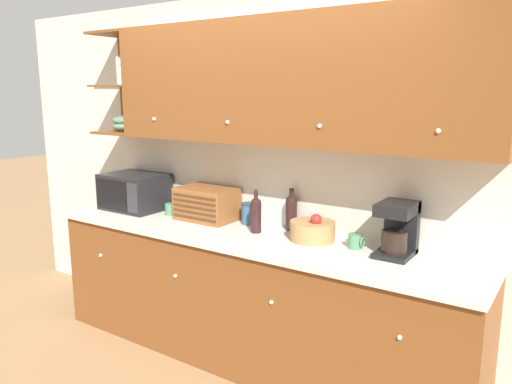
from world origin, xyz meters
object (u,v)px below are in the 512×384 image
bread_box (207,204)px  second_wine_bottle (256,213)px  storage_canister (249,214)px  mug_blue_second (171,209)px  coffee_maker (398,228)px  mug (356,241)px  fruit_basket (312,230)px  microwave (134,192)px  wine_bottle (291,211)px

bread_box → second_wine_bottle: bearing=-9.2°
storage_canister → mug_blue_second: bearing=-169.6°
mug_blue_second → coffee_maker: 1.82m
bread_box → mug_blue_second: bearing=-172.1°
storage_canister → mug: 0.90m
mug_blue_second → fruit_basket: (1.26, 0.02, 0.02)m
microwave → storage_canister: bearing=7.5°
coffee_maker → mug: bearing=-173.6°
mug_blue_second → second_wine_bottle: second_wine_bottle is taller
bread_box → mug: bearing=-1.7°
bread_box → mug: size_ratio=4.53×
microwave → coffee_maker: 2.21m
microwave → coffee_maker: size_ratio=1.57×
mug → storage_canister: bearing=172.7°
microwave → fruit_basket: bearing=1.1°
microwave → second_wine_bottle: second_wine_bottle is taller
microwave → second_wine_bottle: 1.24m
fruit_basket → storage_canister: bearing=169.5°
mug → coffee_maker: (0.25, 0.03, 0.12)m
bread_box → mug: (1.23, -0.04, -0.08)m
microwave → bread_box: size_ratio=1.15×
bread_box → storage_canister: size_ratio=2.83×
fruit_basket → second_wine_bottle: bearing=-172.9°
fruit_basket → mug: fruit_basket is taller
microwave → coffee_maker: (2.21, 0.05, 0.02)m
storage_canister → coffee_maker: 1.15m
bread_box → wine_bottle: bearing=9.6°
mug_blue_second → wine_bottle: 1.03m
second_wine_bottle → wine_bottle: bearing=49.4°
microwave → coffee_maker: bearing=1.4°
microwave → storage_canister: (1.07, 0.14, -0.07)m
fruit_basket → coffee_maker: bearing=2.3°
mug_blue_second → bread_box: size_ratio=0.21×
fruit_basket → mug: (0.31, -0.01, -0.02)m
storage_canister → mug: size_ratio=1.60×
mug_blue_second → bread_box: (0.34, 0.05, 0.08)m
microwave → second_wine_bottle: size_ratio=1.69×
microwave → second_wine_bottle: bearing=-0.9°
wine_bottle → mug: 0.58m
wine_bottle → microwave: bearing=-172.8°
storage_canister → coffee_maker: (1.14, -0.09, 0.09)m
bread_box → coffee_maker: coffee_maker is taller
bread_box → second_wine_bottle: second_wine_bottle is taller
mug_blue_second → second_wine_bottle: 0.85m
storage_canister → microwave: bearing=-172.5°
fruit_basket → mug_blue_second: bearing=-179.3°
microwave → mug: bearing=0.8°
storage_canister → second_wine_bottle: (0.17, -0.16, 0.06)m
microwave → bread_box: bearing=4.9°
mug_blue_second → storage_canister: storage_canister is taller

